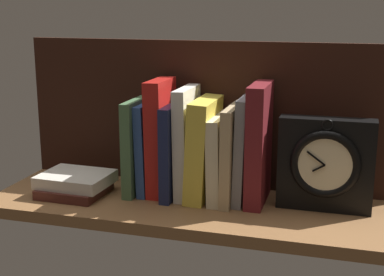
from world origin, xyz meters
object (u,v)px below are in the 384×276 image
at_px(book_maroon_dawkins, 259,144).
at_px(book_blue_modern, 148,148).
at_px(book_cream_twain, 220,157).
at_px(book_red_requiem, 161,137).
at_px(book_gray_chess, 244,150).
at_px(book_green_romantic, 138,145).
at_px(book_navy_bierce, 175,149).
at_px(book_white_catcher, 187,142).
at_px(book_tan_shortstories, 233,153).
at_px(book_stack_side, 75,184).
at_px(framed_clock, 325,164).
at_px(book_yellow_seinlanguage, 204,149).

bearing_deg(book_maroon_dawkins, book_blue_modern, 180.00).
bearing_deg(book_blue_modern, book_cream_twain, 0.00).
relative_size(book_red_requiem, book_gray_chess, 1.13).
distance_m(book_green_romantic, book_navy_bierce, 0.09).
bearing_deg(book_navy_bierce, book_green_romantic, 180.00).
xyz_separation_m(book_white_catcher, book_tan_shortstories, (0.10, 0.00, -0.02)).
height_order(book_navy_bierce, book_stack_side, book_navy_bierce).
height_order(framed_clock, book_stack_side, framed_clock).
bearing_deg(book_maroon_dawkins, framed_clock, -4.05).
height_order(book_green_romantic, book_tan_shortstories, book_green_romantic).
bearing_deg(book_yellow_seinlanguage, book_navy_bierce, 180.00).
xyz_separation_m(book_yellow_seinlanguage, book_tan_shortstories, (0.07, 0.00, -0.01)).
bearing_deg(book_blue_modern, book_maroon_dawkins, 0.00).
bearing_deg(book_yellow_seinlanguage, book_green_romantic, 180.00).
relative_size(book_blue_modern, book_red_requiem, 0.79).
relative_size(book_blue_modern, book_stack_side, 1.30).
bearing_deg(framed_clock, book_cream_twain, 177.47).
bearing_deg(book_tan_shortstories, book_blue_modern, -180.00).
bearing_deg(book_red_requiem, book_gray_chess, 0.00).
bearing_deg(book_maroon_dawkins, book_navy_bierce, 180.00).
xyz_separation_m(book_blue_modern, book_maroon_dawkins, (0.25, 0.00, 0.03)).
xyz_separation_m(book_cream_twain, book_maroon_dawkins, (0.08, 0.00, 0.04)).
distance_m(book_tan_shortstories, book_gray_chess, 0.03).
relative_size(book_red_requiem, book_stack_side, 1.64).
bearing_deg(book_tan_shortstories, book_yellow_seinlanguage, -180.00).
xyz_separation_m(book_navy_bierce, book_gray_chess, (0.16, 0.00, 0.01)).
distance_m(book_blue_modern, book_white_catcher, 0.09).
bearing_deg(book_green_romantic, book_navy_bierce, 0.00).
height_order(book_blue_modern, book_yellow_seinlanguage, book_yellow_seinlanguage).
distance_m(book_green_romantic, book_tan_shortstories, 0.22).
bearing_deg(book_cream_twain, book_gray_chess, 0.00).
relative_size(book_maroon_dawkins, book_stack_side, 1.64).
height_order(book_navy_bierce, book_tan_shortstories, book_tan_shortstories).
height_order(book_white_catcher, book_gray_chess, book_white_catcher).
bearing_deg(book_stack_side, book_gray_chess, 10.01).
xyz_separation_m(book_navy_bierce, book_stack_side, (-0.22, -0.07, -0.08)).
xyz_separation_m(book_navy_bierce, book_maroon_dawkins, (0.19, 0.00, 0.03)).
height_order(book_green_romantic, book_maroon_dawkins, book_maroon_dawkins).
distance_m(book_green_romantic, book_stack_side, 0.17).
relative_size(book_white_catcher, book_stack_side, 1.55).
distance_m(book_yellow_seinlanguage, book_cream_twain, 0.04).
xyz_separation_m(book_blue_modern, book_yellow_seinlanguage, (0.13, 0.00, 0.01)).
height_order(book_yellow_seinlanguage, book_tan_shortstories, book_yellow_seinlanguage).
height_order(book_gray_chess, book_stack_side, book_gray_chess).
xyz_separation_m(book_maroon_dawkins, book_stack_side, (-0.40, -0.07, -0.10)).
bearing_deg(book_navy_bierce, book_yellow_seinlanguage, 0.00).
height_order(book_yellow_seinlanguage, book_cream_twain, book_yellow_seinlanguage).
xyz_separation_m(book_red_requiem, book_navy_bierce, (0.03, 0.00, -0.03)).
distance_m(book_blue_modern, book_tan_shortstories, 0.19).
xyz_separation_m(book_gray_chess, framed_clock, (0.17, -0.01, -0.02)).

